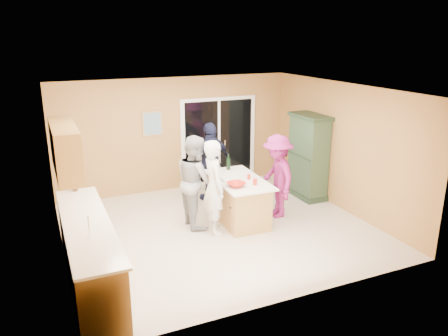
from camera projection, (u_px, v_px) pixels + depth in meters
name	position (u px, v px, depth m)	size (l,w,h in m)	color
floor	(219.00, 229.00, 8.22)	(5.50, 5.50, 0.00)	beige
ceiling	(218.00, 90.00, 7.45)	(5.50, 5.00, 0.10)	silver
wall_back	(176.00, 134.00, 10.02)	(5.50, 0.10, 2.60)	tan
wall_front	(294.00, 212.00, 5.65)	(5.50, 0.10, 2.60)	tan
wall_left	(56.00, 183.00, 6.78)	(0.10, 5.00, 2.60)	tan
wall_right	(343.00, 147.00, 8.89)	(0.10, 5.00, 2.60)	tan
left_cabinet_run	(90.00, 257.00, 6.23)	(0.65, 3.05, 1.24)	#BC8849
upper_cabinets	(65.00, 149.00, 6.50)	(0.35, 1.60, 0.75)	#BC8849
sliding_door	(219.00, 141.00, 10.47)	(1.90, 0.07, 2.10)	white
framed_picture	(152.00, 124.00, 9.70)	(0.46, 0.04, 0.56)	tan
kitchen_island	(238.00, 201.00, 8.49)	(0.93, 1.65, 0.85)	#BC8849
green_hutch	(308.00, 157.00, 9.61)	(0.53, 1.01, 1.86)	#203522
woman_white	(214.00, 187.00, 7.85)	(0.64, 0.42, 1.74)	white
woman_grey	(196.00, 181.00, 8.18)	(0.85, 0.66, 1.74)	gray
woman_navy	(211.00, 162.00, 9.44)	(1.01, 0.42, 1.73)	#1A1D39
woman_magenta	(277.00, 176.00, 8.58)	(1.07, 0.62, 1.66)	#851D60
serving_bowl	(236.00, 184.00, 7.93)	(0.32, 0.32, 0.08)	red
tulip_vase	(74.00, 181.00, 7.41)	(0.20, 0.13, 0.37)	#B41225
tumbler_near	(249.00, 177.00, 8.32)	(0.07, 0.07, 0.09)	red
tumbler_far	(255.00, 182.00, 8.01)	(0.08, 0.08, 0.11)	red
wine_bottle	(228.00, 163.00, 8.89)	(0.08, 0.08, 0.34)	black
white_plate	(235.00, 177.00, 8.42)	(0.21, 0.21, 0.01)	white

